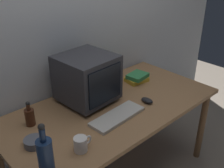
# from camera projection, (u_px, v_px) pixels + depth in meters

# --- Properties ---
(back_wall) EXTENTS (4.00, 0.08, 2.50)m
(back_wall) POSITION_uv_depth(u_px,v_px,m) (70.00, 24.00, 2.08)
(back_wall) COLOR silver
(back_wall) RESTS_ON ground
(desk) EXTENTS (1.67, 0.84, 0.73)m
(desk) POSITION_uv_depth(u_px,v_px,m) (112.00, 114.00, 2.04)
(desk) COLOR #9E7047
(desk) RESTS_ON ground
(crt_monitor) EXTENTS (0.41, 0.41, 0.37)m
(crt_monitor) POSITION_uv_depth(u_px,v_px,m) (87.00, 78.00, 1.98)
(crt_monitor) COLOR #333338
(crt_monitor) RESTS_ON desk
(keyboard) EXTENTS (0.43, 0.18, 0.02)m
(keyboard) POSITION_uv_depth(u_px,v_px,m) (117.00, 116.00, 1.85)
(keyboard) COLOR beige
(keyboard) RESTS_ON desk
(computer_mouse) EXTENTS (0.06, 0.10, 0.04)m
(computer_mouse) POSITION_uv_depth(u_px,v_px,m) (147.00, 100.00, 2.03)
(computer_mouse) COLOR black
(computer_mouse) RESTS_ON desk
(bottle_tall) EXTENTS (0.08, 0.08, 0.31)m
(bottle_tall) POSITION_uv_depth(u_px,v_px,m) (45.00, 156.00, 1.34)
(bottle_tall) COLOR navy
(bottle_tall) RESTS_ON desk
(bottle_short) EXTENTS (0.06, 0.06, 0.18)m
(bottle_short) POSITION_uv_depth(u_px,v_px,m) (30.00, 116.00, 1.75)
(bottle_short) COLOR #472314
(bottle_short) RESTS_ON desk
(book_stack) EXTENTS (0.20, 0.17, 0.07)m
(book_stack) POSITION_uv_depth(u_px,v_px,m) (137.00, 78.00, 2.35)
(book_stack) COLOR gold
(book_stack) RESTS_ON desk
(mug) EXTENTS (0.12, 0.08, 0.09)m
(mug) POSITION_uv_depth(u_px,v_px,m) (81.00, 144.00, 1.54)
(mug) COLOR white
(mug) RESTS_ON desk
(cd_spindle) EXTENTS (0.12, 0.12, 0.04)m
(cd_spindle) POSITION_uv_depth(u_px,v_px,m) (34.00, 142.00, 1.59)
(cd_spindle) COLOR #595B66
(cd_spindle) RESTS_ON desk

